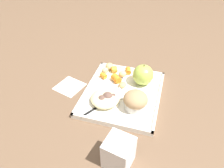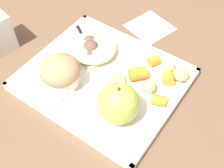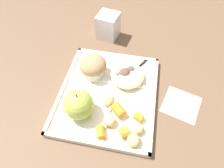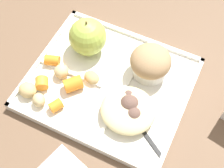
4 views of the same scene
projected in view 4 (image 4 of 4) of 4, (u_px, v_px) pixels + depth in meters
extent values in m
plane|color=brown|center=(109.00, 86.00, 0.65)|extent=(6.00, 6.00, 0.00)
cube|color=white|center=(109.00, 84.00, 0.65)|extent=(0.32, 0.27, 0.01)
cube|color=white|center=(77.00, 137.00, 0.58)|extent=(0.32, 0.01, 0.01)
cube|color=white|center=(135.00, 36.00, 0.70)|extent=(0.32, 0.01, 0.01)
cube|color=white|center=(44.00, 55.00, 0.67)|extent=(0.01, 0.27, 0.01)
cube|color=white|center=(181.00, 112.00, 0.61)|extent=(0.01, 0.27, 0.01)
cube|color=white|center=(125.00, 88.00, 0.63)|extent=(0.01, 0.25, 0.01)
cube|color=white|center=(71.00, 73.00, 0.65)|extent=(0.14, 0.01, 0.01)
sphere|color=#A8C14C|center=(88.00, 37.00, 0.65)|extent=(0.08, 0.08, 0.08)
cylinder|color=#4C381E|center=(86.00, 24.00, 0.62)|extent=(0.00, 0.00, 0.01)
cylinder|color=silver|center=(149.00, 68.00, 0.64)|extent=(0.07, 0.07, 0.03)
ellipsoid|color=tan|center=(151.00, 61.00, 0.62)|extent=(0.08, 0.08, 0.05)
cylinder|color=orange|center=(73.00, 84.00, 0.62)|extent=(0.04, 0.04, 0.03)
cylinder|color=orange|center=(52.00, 60.00, 0.66)|extent=(0.03, 0.03, 0.02)
cylinder|color=orange|center=(56.00, 106.00, 0.60)|extent=(0.03, 0.03, 0.02)
cylinder|color=orange|center=(42.00, 83.00, 0.63)|extent=(0.03, 0.03, 0.03)
ellipsoid|color=tan|center=(39.00, 100.00, 0.61)|extent=(0.04, 0.04, 0.02)
ellipsoid|color=tan|center=(61.00, 71.00, 0.64)|extent=(0.04, 0.04, 0.03)
ellipsoid|color=tan|center=(28.00, 90.00, 0.62)|extent=(0.04, 0.04, 0.03)
ellipsoid|color=tan|center=(92.00, 77.00, 0.64)|extent=(0.04, 0.04, 0.02)
ellipsoid|color=beige|center=(128.00, 110.00, 0.59)|extent=(0.10, 0.10, 0.03)
sphere|color=brown|center=(129.00, 105.00, 0.59)|extent=(0.04, 0.04, 0.04)
sphere|color=#755B4C|center=(127.00, 112.00, 0.59)|extent=(0.03, 0.03, 0.03)
sphere|color=brown|center=(133.00, 115.00, 0.59)|extent=(0.04, 0.04, 0.04)
sphere|color=brown|center=(128.00, 98.00, 0.61)|extent=(0.03, 0.03, 0.03)
cube|color=black|center=(149.00, 140.00, 0.58)|extent=(0.08, 0.05, 0.00)
cube|color=black|center=(131.00, 115.00, 0.60)|extent=(0.04, 0.03, 0.00)
cylinder|color=black|center=(127.00, 103.00, 0.62)|extent=(0.02, 0.01, 0.00)
cylinder|color=black|center=(124.00, 104.00, 0.62)|extent=(0.02, 0.01, 0.00)
cylinder|color=black|center=(120.00, 106.00, 0.61)|extent=(0.02, 0.01, 0.00)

